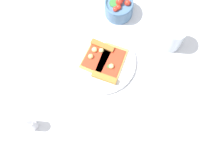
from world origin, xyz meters
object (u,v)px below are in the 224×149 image
at_px(pepper_shaker, 29,123).
at_px(salad_bowl, 119,7).
at_px(plate, 103,62).
at_px(pizza_slice_near, 109,66).
at_px(pizza_slice_far, 98,54).
at_px(soda_glass, 173,37).

bearing_deg(pepper_shaker, salad_bowl, -159.79).
distance_m(plate, pizza_slice_near, 0.03).
bearing_deg(pizza_slice_far, pizza_slice_near, 97.37).
xyz_separation_m(salad_bowl, pepper_shaker, (0.49, 0.18, 0.00)).
xyz_separation_m(pizza_slice_near, pepper_shaker, (0.33, 0.02, 0.02)).
bearing_deg(salad_bowl, soda_glass, 109.89).
relative_size(plate, pizza_slice_near, 1.47).
bearing_deg(soda_glass, plate, -19.10).
relative_size(salad_bowl, pepper_shaker, 1.30).
relative_size(plate, salad_bowl, 2.28).
xyz_separation_m(plate, pizza_slice_near, (-0.01, 0.03, 0.01)).
bearing_deg(pizza_slice_far, pepper_shaker, 13.31).
xyz_separation_m(salad_bowl, soda_glass, (-0.08, 0.22, 0.02)).
xyz_separation_m(soda_glass, pepper_shaker, (0.56, -0.04, -0.01)).
bearing_deg(pizza_slice_near, soda_glass, 167.45).
distance_m(soda_glass, pepper_shaker, 0.57).
bearing_deg(plate, soda_glass, 160.90).
height_order(plate, pizza_slice_near, pizza_slice_near).
bearing_deg(soda_glass, pizza_slice_far, -24.50).
height_order(salad_bowl, pepper_shaker, salad_bowl).
height_order(pizza_slice_far, salad_bowl, salad_bowl).
bearing_deg(pepper_shaker, plate, -171.53).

